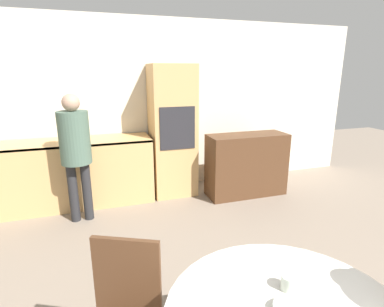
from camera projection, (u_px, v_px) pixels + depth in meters
The scene contains 6 objects.
wall_back at pixel (149, 107), 4.60m from camera, with size 7.19×0.05×2.60m.
kitchen_counter at pixel (53, 174), 4.08m from camera, with size 2.66×0.60×0.92m.
oven_unit at pixel (172, 131), 4.46m from camera, with size 0.63×0.59×1.93m.
sideboard at pixel (246, 165), 4.51m from camera, with size 1.19×0.45×0.94m.
person_standing at pixel (75, 146), 3.58m from camera, with size 0.36×0.36×1.58m.
cup at pixel (289, 283), 1.49m from camera, with size 0.08×0.08×0.08m.
Camera 1 is at (-0.81, 0.34, 1.83)m, focal length 28.00 mm.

